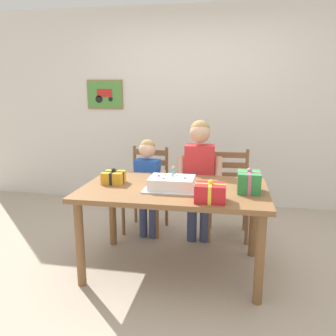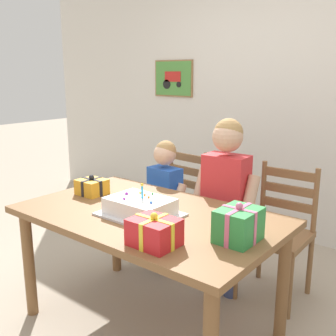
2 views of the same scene
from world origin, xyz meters
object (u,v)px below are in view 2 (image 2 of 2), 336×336
object	(u,v)px
dining_table	(149,228)
chair_left	(176,206)
child_older	(226,191)
child_younger	(165,194)
birthday_cake	(140,207)
chair_right	(278,232)
gift_box_red_large	(154,232)
gift_box_corner_small	(239,225)
gift_box_beside_cake	(92,187)

from	to	relation	value
dining_table	chair_left	distance (m)	0.97
dining_table	child_older	size ratio (longest dim) A/B	1.22
child_older	child_younger	world-z (taller)	child_older
birthday_cake	chair_right	xyz separation A→B (m)	(0.46, 0.90, -0.33)
chair_left	chair_right	world-z (taller)	same
chair_right	birthday_cake	bearing A→B (deg)	-116.88
dining_table	birthday_cake	size ratio (longest dim) A/B	3.49
gift_box_red_large	chair_right	bearing A→B (deg)	83.57
birthday_cake	child_older	distance (m)	0.70
chair_left	child_younger	world-z (taller)	child_younger
gift_box_corner_small	child_younger	world-z (taller)	child_younger
gift_box_beside_cake	dining_table	bearing A→B (deg)	-4.09
dining_table	chair_right	distance (m)	0.97
birthday_cake	gift_box_beside_cake	world-z (taller)	birthday_cake
dining_table	child_younger	size ratio (longest dim) A/B	1.46
gift_box_red_large	gift_box_corner_small	world-z (taller)	gift_box_corner_small
dining_table	gift_box_corner_small	xyz separation A→B (m)	(0.60, -0.02, 0.17)
chair_left	child_younger	xyz separation A→B (m)	(0.07, -0.23, 0.17)
chair_right	gift_box_beside_cake	bearing A→B (deg)	-140.91
birthday_cake	chair_left	world-z (taller)	birthday_cake
birthday_cake	chair_right	distance (m)	1.06
child_older	child_younger	xyz separation A→B (m)	(-0.53, 0.00, -0.12)
child_younger	gift_box_beside_cake	bearing A→B (deg)	-105.62
birthday_cake	chair_left	bearing A→B (deg)	115.85
chair_left	chair_right	distance (m)	0.89
chair_right	child_younger	distance (m)	0.87
gift_box_red_large	birthday_cake	bearing A→B (deg)	141.99
birthday_cake	child_older	xyz separation A→B (m)	(0.16, 0.68, -0.03)
gift_box_beside_cake	chair_right	bearing A→B (deg)	39.09
chair_right	chair_left	bearing A→B (deg)	-179.99
dining_table	gift_box_corner_small	bearing A→B (deg)	-2.26
gift_box_red_large	gift_box_corner_small	distance (m)	0.41
birthday_cake	child_younger	xyz separation A→B (m)	(-0.37, 0.68, -0.16)
chair_left	chair_right	size ratio (longest dim) A/B	1.00
child_younger	gift_box_red_large	bearing A→B (deg)	-53.22
dining_table	gift_box_red_large	xyz separation A→B (m)	(0.32, -0.32, 0.16)
gift_box_corner_small	gift_box_red_large	bearing A→B (deg)	-134.18
chair_left	child_older	size ratio (longest dim) A/B	0.73
gift_box_red_large	gift_box_beside_cake	world-z (taller)	gift_box_red_large
chair_right	dining_table	bearing A→B (deg)	-118.08
chair_left	child_younger	distance (m)	0.29
dining_table	gift_box_red_large	size ratio (longest dim) A/B	6.81
gift_box_red_large	child_older	xyz separation A→B (m)	(-0.16, 0.93, -0.05)
chair_left	child_older	world-z (taller)	child_older
gift_box_red_large	child_younger	xyz separation A→B (m)	(-0.70, 0.93, -0.17)
chair_left	child_older	bearing A→B (deg)	-20.71
dining_table	birthday_cake	world-z (taller)	birthday_cake
chair_right	child_younger	bearing A→B (deg)	-164.67
child_older	gift_box_red_large	bearing A→B (deg)	-80.03
birthday_cake	gift_box_beside_cake	xyz separation A→B (m)	(-0.53, 0.10, 0.00)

